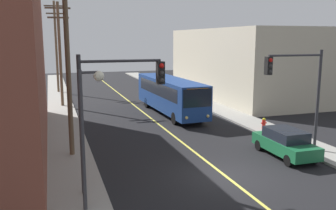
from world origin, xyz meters
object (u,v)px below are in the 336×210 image
Objects in this scene: city_bus at (170,94)px; street_lamp_left at (88,120)px; utility_pole_near at (67,45)px; fire_hydrant at (264,123)px; traffic_signal_left_corner at (117,97)px; traffic_signal_right_corner at (297,82)px; parked_car_green at (285,143)px; utility_pole_mid at (60,50)px; utility_pole_far at (56,43)px.

street_lamp_left is (-9.03, -17.36, 1.92)m from city_bus.
utility_pole_near is 15.24m from fire_hydrant.
traffic_signal_right_corner is at bearing 11.24° from traffic_signal_left_corner.
utility_pole_near is at bearing 162.12° from parked_car_green.
traffic_signal_left_corner is at bearing 48.41° from street_lamp_left.
utility_pole_far is (-0.13, 10.23, 0.53)m from utility_pole_mid.
utility_pole_far is at bearing 112.52° from traffic_signal_right_corner.
traffic_signal_left_corner is at bearing -86.90° from utility_pole_far.
utility_pole_far is (-11.86, 30.55, 5.41)m from parked_car_green.
traffic_signal_right_corner reaches higher than city_bus.
utility_pole_near is 7.83m from street_lamp_left.
utility_pole_far reaches higher than traffic_signal_left_corner.
utility_pole_far is 13.28× the size of fire_hydrant.
utility_pole_far is at bearing 111.22° from parked_car_green.
traffic_signal_left_corner is at bearing -85.81° from utility_pole_mid.
street_lamp_left is (0.34, -34.09, -2.51)m from utility_pole_far.
utility_pole_near is (-9.31, -10.01, 4.62)m from city_bus.
utility_pole_mid is at bearing 89.78° from utility_pole_near.
parked_car_green is at bearing -68.78° from utility_pole_far.
traffic_signal_right_corner is at bearing -58.24° from utility_pole_mid.
traffic_signal_left_corner is (-7.61, -15.77, 2.49)m from city_bus.
traffic_signal_right_corner is at bearing 17.02° from street_lamp_left.
street_lamp_left is (-1.42, -1.60, -0.56)m from traffic_signal_left_corner.
utility_pole_mid is (0.06, 16.51, -0.72)m from utility_pole_near.
fire_hydrant is at bearing -60.65° from utility_pole_far.
traffic_signal_left_corner is (1.63, -22.27, -1.41)m from utility_pole_mid.
traffic_signal_left_corner is at bearing -115.77° from city_bus.
parked_car_green is 0.80× the size of street_lamp_left.
fire_hydrant is at bearing 75.11° from traffic_signal_right_corner.
fire_hydrant is at bearing -46.63° from utility_pole_mid.
street_lamp_left reaches higher than city_bus.
traffic_signal_right_corner is 7.14× the size of fire_hydrant.
traffic_signal_right_corner is (12.52, -3.60, -2.13)m from utility_pole_near.
fire_hydrant is (12.26, 7.56, -3.72)m from traffic_signal_left_corner.
utility_pole_mid reaches higher than parked_car_green.
parked_car_green is 0.38× the size of utility_pole_near.
parked_car_green is 23.96m from utility_pole_mid.
utility_pole_near reaches higher than parked_car_green.
traffic_signal_left_corner is at bearing -169.08° from parked_car_green.
utility_pole_near reaches higher than fire_hydrant.
street_lamp_left is at bearing -131.59° from traffic_signal_left_corner.
utility_pole_far reaches higher than city_bus.
city_bus is at bearing -60.75° from utility_pole_far.
utility_pole_far is at bearing 90.13° from utility_pole_near.
utility_pole_far is at bearing 119.25° from city_bus.
utility_pole_far is (-9.37, 16.73, 4.43)m from city_bus.
city_bus is at bearing 62.53° from street_lamp_left.
utility_pole_far is at bearing 93.10° from traffic_signal_left_corner.
utility_pole_near is 6.37m from traffic_signal_left_corner.
traffic_signal_left_corner is at bearing -148.34° from fire_hydrant.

